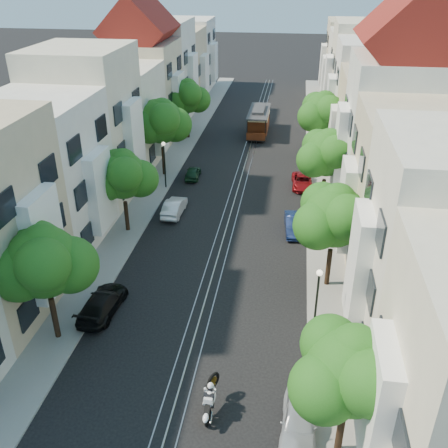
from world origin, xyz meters
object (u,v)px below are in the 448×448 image
at_px(tree_e_a, 351,373).
at_px(cable_car, 259,120).
at_px(lamp_west, 164,158).
at_px(parked_car_e_far, 302,182).
at_px(tree_w_b, 123,176).
at_px(tree_w_d, 188,98).
at_px(tree_w_c, 162,122).
at_px(tree_e_c, 328,155).
at_px(parked_car_w_near, 102,303).
at_px(parked_car_e_mid, 294,224).
at_px(lamp_east, 317,294).
at_px(tree_e_d, 323,113).
at_px(parked_car_w_far, 193,173).
at_px(sportbike_rider, 210,398).
at_px(parked_car_w_mid, 174,207).
at_px(tree_w_a, 45,263).
at_px(parked_car_e_near, 299,420).
at_px(tree_e_b, 335,218).

distance_m(tree_e_a, cable_car, 42.33).
distance_m(lamp_west, parked_car_e_far, 12.29).
distance_m(tree_w_b, tree_w_d, 22.00).
distance_m(tree_w_b, tree_w_c, 11.02).
height_order(tree_w_d, cable_car, tree_w_d).
relative_size(tree_e_c, parked_car_w_near, 1.50).
xyz_separation_m(tree_w_b, parked_car_e_mid, (12.18, 1.68, -3.79)).
xyz_separation_m(tree_w_d, lamp_west, (0.84, -13.98, -1.75)).
relative_size(lamp_east, cable_car, 0.58).
distance_m(tree_e_d, parked_car_w_far, 13.95).
distance_m(tree_e_d, lamp_east, 27.07).
height_order(tree_w_c, parked_car_e_mid, tree_w_c).
distance_m(sportbike_rider, cable_car, 40.45).
relative_size(tree_w_c, sportbike_rider, 3.18).
bearing_deg(tree_w_d, lamp_west, -86.56).
height_order(parked_car_e_mid, parked_car_w_mid, parked_car_w_mid).
height_order(tree_e_a, tree_w_a, tree_w_a).
bearing_deg(tree_w_b, tree_w_d, 90.00).
bearing_deg(parked_car_e_near, parked_car_w_near, 152.24).
bearing_deg(tree_w_c, parked_car_e_near, -64.86).
relative_size(tree_e_b, lamp_west, 1.61).
relative_size(cable_car, parked_car_e_near, 1.89).
bearing_deg(tree_w_b, parked_car_w_near, -80.80).
bearing_deg(cable_car, parked_car_e_mid, -78.74).
bearing_deg(tree_e_a, sportbike_rider, 167.15).
distance_m(tree_w_d, parked_car_w_mid, 19.36).
distance_m(lamp_east, parked_car_w_mid, 17.16).
distance_m(parked_car_e_mid, parked_car_w_mid, 9.57).
xyz_separation_m(tree_e_a, parked_car_w_far, (-11.66, 27.70, -3.87)).
height_order(lamp_east, sportbike_rider, lamp_east).
xyz_separation_m(lamp_west, cable_car, (6.80, 16.67, -1.20)).
distance_m(tree_e_a, tree_w_c, 31.49).
height_order(tree_w_a, tree_w_d, tree_w_a).
distance_m(cable_car, parked_car_e_far, 15.57).
distance_m(tree_w_d, parked_car_e_mid, 24.03).
bearing_deg(parked_car_w_near, sportbike_rider, 142.78).
distance_m(tree_w_b, cable_car, 26.00).
distance_m(tree_e_b, parked_car_w_far, 20.00).
distance_m(tree_e_b, lamp_west, 18.90).
xyz_separation_m(cable_car, parked_car_e_far, (5.10, -14.67, -1.11)).
height_order(lamp_east, parked_car_e_mid, lamp_east).
height_order(tree_e_b, tree_w_a, same).
distance_m(lamp_west, parked_car_e_near, 27.03).
bearing_deg(tree_e_d, cable_car, 131.29).
bearing_deg(sportbike_rider, tree_w_a, 157.88).
relative_size(tree_e_c, tree_w_d, 1.00).
xyz_separation_m(parked_car_e_near, parked_car_e_far, (0.00, 26.17, -0.11)).
bearing_deg(parked_car_e_near, lamp_west, 119.10).
bearing_deg(parked_car_e_far, tree_w_a, -122.82).
bearing_deg(tree_e_d, tree_w_c, -157.38).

